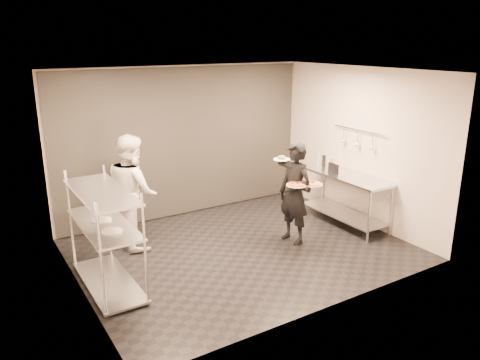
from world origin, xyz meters
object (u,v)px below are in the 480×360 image
pass_rack (105,233)px  pizza_plate_far (312,184)px  pos_monitor (333,168)px  bottle_green (330,165)px  prep_counter (344,190)px  pizza_plate_near (297,184)px  bottle_clear (319,159)px  salad_plate (282,158)px  chef (133,191)px  waiter (295,193)px  bottle_dark (324,161)px

pass_rack → pizza_plate_far: 3.26m
pos_monitor → bottle_green: bottle_green is taller
prep_counter → pos_monitor: pos_monitor is taller
pizza_plate_near → bottle_clear: bottle_clear is taller
pizza_plate_far → pizza_plate_near: bearing=168.2°
prep_counter → pizza_plate_near: (-1.37, -0.33, 0.42)m
pass_rack → prep_counter: size_ratio=0.89×
salad_plate → bottle_green: bearing=8.1°
chef → salad_plate: size_ratio=6.64×
waiter → pizza_plate_far: waiter is taller
prep_counter → bottle_green: bearing=106.4°
chef → pos_monitor: chef is taller
prep_counter → bottle_green: (-0.09, 0.30, 0.43)m
bottle_green → prep_counter: bearing=-73.6°
waiter → salad_plate: 0.61m
pizza_plate_far → bottle_green: size_ratio=1.21×
prep_counter → chef: bearing=162.8°
pizza_plate_near → bottle_green: bearing=26.2°
waiter → chef: (-2.28, 1.26, 0.08)m
bottle_green → chef: bearing=167.0°
prep_counter → bottle_dark: (0.03, 0.61, 0.41)m
bottle_dark → pizza_plate_near: bearing=-146.1°
pass_rack → pizza_plate_far: (3.23, -0.39, 0.26)m
prep_counter → bottle_clear: size_ratio=8.10×
pizza_plate_near → salad_plate: (0.04, 0.46, 0.32)m
waiter → chef: 2.61m
waiter → bottle_clear: waiter is taller
bottle_green → bottle_dark: (0.12, 0.31, -0.02)m
bottle_clear → pizza_plate_far: bearing=-134.4°
pass_rack → prep_counter: bearing=0.0°
prep_counter → chef: size_ratio=0.98×
waiter → bottle_green: (1.18, 0.46, 0.22)m
pizza_plate_far → pass_rack: bearing=173.2°
chef → pos_monitor: size_ratio=7.21×
salad_plate → pos_monitor: (1.21, 0.06, -0.36)m
pos_monitor → bottle_clear: 0.64m
waiter → pos_monitor: (1.15, 0.35, 0.18)m
pass_rack → bottle_clear: (4.40, 0.80, 0.26)m
chef → bottle_clear: 3.63m
waiter → pos_monitor: size_ratio=6.56×
pizza_plate_near → pizza_plate_far: size_ratio=1.02×
prep_counter → pizza_plate_far: 1.24m
pass_rack → pos_monitor: size_ratio=6.28×
pizza_plate_near → bottle_dark: size_ratio=1.42×
pos_monitor → bottle_green: size_ratio=0.96×
pizza_plate_far → bottle_dark: (1.13, 1.00, 0.00)m
salad_plate → waiter: bearing=-77.4°
prep_counter → pizza_plate_near: size_ratio=5.53×
pass_rack → bottle_green: pass_rack is taller
salad_plate → bottle_dark: 1.49m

